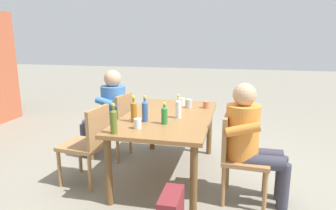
# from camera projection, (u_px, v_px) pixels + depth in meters

# --- Properties ---
(ground_plane) EXTENTS (24.00, 24.00, 0.00)m
(ground_plane) POSITION_uv_depth(u_px,v_px,m) (168.00, 174.00, 3.61)
(ground_plane) COLOR gray
(dining_table) EXTENTS (1.68, 0.98, 0.72)m
(dining_table) POSITION_uv_depth(u_px,v_px,m) (168.00, 122.00, 3.46)
(dining_table) COLOR olive
(dining_table) RESTS_ON ground_plane
(chair_far_right) EXTENTS (0.48, 0.48, 0.87)m
(chair_far_right) POSITION_uv_depth(u_px,v_px,m) (116.00, 122.00, 4.02)
(chair_far_right) COLOR #A37547
(chair_far_right) RESTS_ON ground_plane
(chair_near_left) EXTENTS (0.47, 0.47, 0.87)m
(chair_near_left) POSITION_uv_depth(u_px,v_px,m) (238.00, 153.00, 2.97)
(chair_near_left) COLOR #A37547
(chair_near_left) RESTS_ON ground_plane
(chair_far_left) EXTENTS (0.48, 0.48, 0.87)m
(chair_far_left) POSITION_uv_depth(u_px,v_px,m) (90.00, 141.00, 3.30)
(chair_far_left) COLOR #A37547
(chair_far_left) RESTS_ON ground_plane
(person_in_white_shirt) EXTENTS (0.47, 0.61, 1.18)m
(person_in_white_shirt) POSITION_uv_depth(u_px,v_px,m) (108.00, 109.00, 4.01)
(person_in_white_shirt) COLOR #3D70B2
(person_in_white_shirt) RESTS_ON ground_plane
(person_in_plaid_shirt) EXTENTS (0.47, 0.61, 1.18)m
(person_in_plaid_shirt) POSITION_uv_depth(u_px,v_px,m) (251.00, 137.00, 2.91)
(person_in_plaid_shirt) COLOR orange
(person_in_plaid_shirt) RESTS_ON ground_plane
(bottle_amber) EXTENTS (0.06, 0.06, 0.28)m
(bottle_amber) POSITION_uv_depth(u_px,v_px,m) (134.00, 111.00, 3.16)
(bottle_amber) COLOR #996019
(bottle_amber) RESTS_ON dining_table
(bottle_blue) EXTENTS (0.06, 0.06, 0.28)m
(bottle_blue) POSITION_uv_depth(u_px,v_px,m) (145.00, 110.00, 3.17)
(bottle_blue) COLOR #2D56A3
(bottle_blue) RESTS_ON dining_table
(bottle_olive) EXTENTS (0.06, 0.06, 0.29)m
(bottle_olive) POSITION_uv_depth(u_px,v_px,m) (114.00, 121.00, 2.78)
(bottle_olive) COLOR #566623
(bottle_olive) RESTS_ON dining_table
(bottle_green) EXTENTS (0.06, 0.06, 0.22)m
(bottle_green) POSITION_uv_depth(u_px,v_px,m) (164.00, 115.00, 3.09)
(bottle_green) COLOR #287A38
(bottle_green) RESTS_ON dining_table
(bottle_clear) EXTENTS (0.06, 0.06, 0.26)m
(bottle_clear) POSITION_uv_depth(u_px,v_px,m) (178.00, 108.00, 3.31)
(bottle_clear) COLOR white
(bottle_clear) RESTS_ON dining_table
(cup_steel) EXTENTS (0.08, 0.08, 0.11)m
(cup_steel) POSITION_uv_depth(u_px,v_px,m) (189.00, 104.00, 3.79)
(cup_steel) COLOR #B2B7BC
(cup_steel) RESTS_ON dining_table
(cup_glass) EXTENTS (0.07, 0.07, 0.10)m
(cup_glass) POSITION_uv_depth(u_px,v_px,m) (138.00, 124.00, 2.94)
(cup_glass) COLOR silver
(cup_glass) RESTS_ON dining_table
(cup_terracotta) EXTENTS (0.08, 0.08, 0.08)m
(cup_terracotta) POSITION_uv_depth(u_px,v_px,m) (206.00, 105.00, 3.78)
(cup_terracotta) COLOR #BC6B47
(cup_terracotta) RESTS_ON dining_table
(cup_white) EXTENTS (0.07, 0.07, 0.10)m
(cup_white) POSITION_uv_depth(u_px,v_px,m) (182.00, 102.00, 3.93)
(cup_white) COLOR white
(cup_white) RESTS_ON dining_table
(backpack_by_near_side) EXTENTS (0.34, 0.26, 0.39)m
(backpack_by_near_side) POSITION_uv_depth(u_px,v_px,m) (162.00, 124.00, 4.99)
(backpack_by_near_side) COLOR maroon
(backpack_by_near_side) RESTS_ON ground_plane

